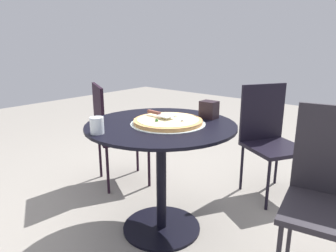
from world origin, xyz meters
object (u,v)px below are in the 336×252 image
(drinking_cup, at_px, (97,125))
(patio_chair_corner, at_px, (269,134))
(pizza_server, at_px, (159,114))
(pizza_on_tray, at_px, (168,121))
(patio_chair_far, at_px, (332,189))
(patio_table, at_px, (161,154))
(patio_chair_near, at_px, (113,129))
(napkin_dispenser, at_px, (209,110))

(drinking_cup, height_order, patio_chair_corner, patio_chair_corner)
(drinking_cup, xyz_separation_m, patio_chair_corner, (1.39, -0.44, -0.28))
(pizza_server, xyz_separation_m, patio_chair_corner, (0.97, -0.35, -0.29))
(pizza_on_tray, bearing_deg, drinking_cup, 158.47)
(pizza_on_tray, distance_m, patio_chair_far, 0.97)
(patio_chair_far, distance_m, patio_chair_corner, 1.04)
(patio_chair_corner, bearing_deg, pizza_on_tray, 163.99)
(patio_table, relative_size, drinking_cup, 10.13)
(pizza_on_tray, bearing_deg, patio_chair_near, 73.82)
(pizza_on_tray, distance_m, drinking_cup, 0.45)
(drinking_cup, relative_size, patio_chair_near, 0.10)
(patio_chair_far, bearing_deg, drinking_cup, 118.09)
(pizza_server, distance_m, drinking_cup, 0.43)
(napkin_dispenser, height_order, patio_chair_far, patio_chair_far)
(pizza_server, relative_size, patio_chair_near, 0.24)
(patio_table, height_order, patio_chair_corner, patio_chair_corner)
(pizza_on_tray, bearing_deg, pizza_server, 89.27)
(pizza_server, bearing_deg, pizza_on_tray, -90.73)
(drinking_cup, distance_m, napkin_dispenser, 0.76)
(patio_table, xyz_separation_m, drinking_cup, (-0.39, 0.13, 0.25))
(pizza_on_tray, height_order, patio_chair_far, patio_chair_far)
(pizza_on_tray, xyz_separation_m, patio_chair_corner, (0.97, -0.28, -0.25))
(drinking_cup, relative_size, patio_chair_corner, 0.10)
(drinking_cup, relative_size, patio_chair_far, 0.10)
(napkin_dispenser, bearing_deg, patio_chair_corner, 75.41)
(napkin_dispenser, relative_size, patio_chair_corner, 0.13)
(patio_table, bearing_deg, pizza_on_tray, -54.08)
(patio_table, bearing_deg, patio_chair_corner, -17.52)
(patio_table, height_order, patio_chair_far, patio_chair_far)
(pizza_on_tray, bearing_deg, patio_table, 125.92)
(drinking_cup, bearing_deg, napkin_dispenser, -21.54)
(patio_chair_far, bearing_deg, patio_table, 101.23)
(napkin_dispenser, bearing_deg, patio_chair_near, -178.11)
(patio_table, xyz_separation_m, pizza_server, (0.03, 0.04, 0.26))
(napkin_dispenser, xyz_separation_m, patio_chair_near, (-0.05, 0.95, -0.29))
(patio_table, xyz_separation_m, patio_chair_near, (0.27, 0.80, -0.03))
(pizza_on_tray, xyz_separation_m, patio_chair_far, (0.17, -0.93, -0.23))
(pizza_on_tray, bearing_deg, patio_chair_corner, -16.01)
(patio_table, distance_m, pizza_server, 0.26)
(pizza_on_tray, distance_m, patio_chair_corner, 1.04)
(pizza_on_tray, distance_m, pizza_server, 0.08)
(drinking_cup, xyz_separation_m, patio_chair_far, (0.59, -1.10, -0.26))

